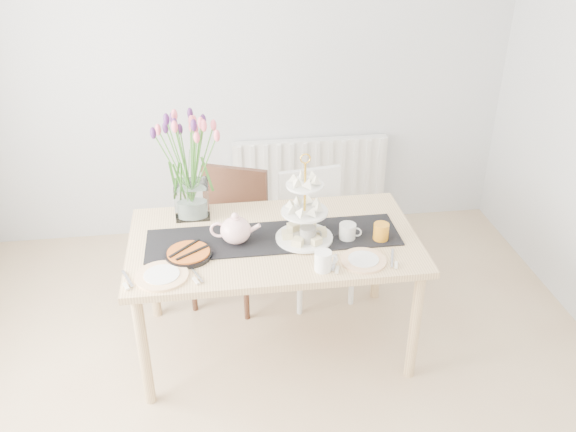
{
  "coord_description": "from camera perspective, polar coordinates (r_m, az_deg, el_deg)",
  "views": [
    {
      "loc": [
        -0.27,
        -2.09,
        2.51
      ],
      "look_at": [
        0.12,
        0.74,
        0.91
      ],
      "focal_mm": 38.0,
      "sensor_mm": 36.0,
      "label": 1
    }
  ],
  "objects": [
    {
      "name": "plate_right",
      "position": [
        3.21,
        7.07,
        -4.14
      ],
      "size": [
        0.3,
        0.3,
        0.01
      ],
      "primitive_type": "cylinder",
      "rotation": [
        0.0,
        0.0,
        -0.31
      ],
      "color": "white",
      "rests_on": "dining_table"
    },
    {
      "name": "mug_orange",
      "position": [
        3.38,
        8.7,
        -1.5
      ],
      "size": [
        0.12,
        0.12,
        0.1
      ],
      "primitive_type": "cylinder",
      "rotation": [
        0.0,
        0.0,
        0.93
      ],
      "color": "orange",
      "rests_on": "dining_table"
    },
    {
      "name": "cake_stand",
      "position": [
        3.3,
        1.55,
        -0.28
      ],
      "size": [
        0.32,
        0.32,
        0.47
      ],
      "rotation": [
        0.0,
        0.0,
        -0.19
      ],
      "color": "gold",
      "rests_on": "dining_table"
    },
    {
      "name": "room_shell",
      "position": [
        2.43,
        -0.53,
        -0.68
      ],
      "size": [
        4.5,
        4.5,
        4.5
      ],
      "color": "tan",
      "rests_on": "ground"
    },
    {
      "name": "dining_table",
      "position": [
        3.43,
        -1.34,
        -3.19
      ],
      "size": [
        1.6,
        0.9,
        0.75
      ],
      "color": "tan",
      "rests_on": "ground"
    },
    {
      "name": "chair_brown",
      "position": [
        3.98,
        -5.38,
        -0.97
      ],
      "size": [
        0.57,
        0.57,
        0.88
      ],
      "rotation": [
        0.0,
        0.0,
        -0.39
      ],
      "color": "#3C2015",
      "rests_on": "ground"
    },
    {
      "name": "teapot",
      "position": [
        3.31,
        -4.92,
        -1.34
      ],
      "size": [
        0.3,
        0.26,
        0.18
      ],
      "primitive_type": null,
      "rotation": [
        0.0,
        0.0,
        -0.19
      ],
      "color": "white",
      "rests_on": "dining_table"
    },
    {
      "name": "radiator",
      "position": [
        4.81,
        2.05,
        3.85
      ],
      "size": [
        1.2,
        0.08,
        0.6
      ],
      "primitive_type": "cube",
      "color": "white",
      "rests_on": "room_shell"
    },
    {
      "name": "chair_white",
      "position": [
        4.03,
        2.46,
        -0.85
      ],
      "size": [
        0.48,
        0.48,
        0.85
      ],
      "rotation": [
        0.0,
        0.0,
        0.15
      ],
      "color": "white",
      "rests_on": "ground"
    },
    {
      "name": "mug_grey",
      "position": [
        3.31,
        1.88,
        -1.87
      ],
      "size": [
        0.09,
        0.09,
        0.11
      ],
      "primitive_type": "cylinder",
      "rotation": [
        0.0,
        0.0,
        0.07
      ],
      "color": "gray",
      "rests_on": "dining_table"
    },
    {
      "name": "mug_white",
      "position": [
        3.1,
        3.3,
        -4.22
      ],
      "size": [
        0.1,
        0.1,
        0.11
      ],
      "primitive_type": "cylinder",
      "rotation": [
        0.0,
        0.0,
        0.09
      ],
      "color": "white",
      "rests_on": "dining_table"
    },
    {
      "name": "cream_jug",
      "position": [
        3.37,
        5.58,
        -1.47
      ],
      "size": [
        0.12,
        0.12,
        0.09
      ],
      "primitive_type": "cylinder",
      "rotation": [
        0.0,
        0.0,
        -0.37
      ],
      "color": "silver",
      "rests_on": "dining_table"
    },
    {
      "name": "tulip_vase",
      "position": [
        3.49,
        -9.34,
        5.91
      ],
      "size": [
        0.72,
        0.72,
        0.62
      ],
      "rotation": [
        0.0,
        0.0,
        -0.38
      ],
      "color": "silver",
      "rests_on": "dining_table"
    },
    {
      "name": "plate_left",
      "position": [
        3.13,
        -11.72,
        -5.51
      ],
      "size": [
        0.35,
        0.35,
        0.01
      ],
      "primitive_type": "cylinder",
      "rotation": [
        0.0,
        0.0,
        0.39
      ],
      "color": "white",
      "rests_on": "dining_table"
    },
    {
      "name": "tart_tin",
      "position": [
        3.27,
        -9.28,
        -3.52
      ],
      "size": [
        0.25,
        0.25,
        0.03
      ],
      "rotation": [
        0.0,
        0.0,
        0.36
      ],
      "color": "black",
      "rests_on": "dining_table"
    },
    {
      "name": "table_runner",
      "position": [
        3.38,
        -1.35,
        -2.04
      ],
      "size": [
        1.4,
        0.35,
        0.01
      ],
      "primitive_type": "cube",
      "color": "black",
      "rests_on": "dining_table"
    }
  ]
}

